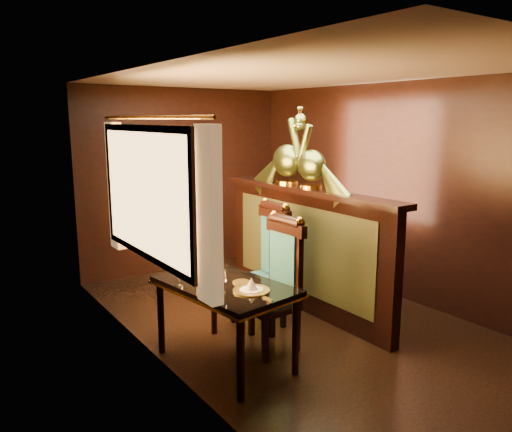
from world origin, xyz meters
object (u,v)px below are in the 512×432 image
(chair_left, at_px, (279,279))
(peacock_right, at_px, (287,146))
(chair_right, at_px, (268,260))
(dining_table, at_px, (224,291))
(peacock_left, at_px, (312,151))

(chair_left, relative_size, peacock_right, 1.47)
(chair_left, distance_m, chair_right, 0.55)
(dining_table, distance_m, peacock_left, 1.83)
(chair_left, xyz_separation_m, chair_right, (0.24, 0.50, 0.02))
(dining_table, height_order, chair_left, chair_left)
(dining_table, height_order, peacock_right, peacock_right)
(chair_left, bearing_deg, chair_right, 62.82)
(chair_left, height_order, peacock_left, peacock_left)
(chair_left, distance_m, peacock_left, 1.45)
(dining_table, bearing_deg, peacock_right, 24.96)
(chair_left, relative_size, peacock_left, 1.60)
(chair_right, xyz_separation_m, peacock_left, (0.56, 0.00, 1.08))
(peacock_right, bearing_deg, dining_table, -146.92)
(peacock_right, bearing_deg, chair_left, -131.37)
(chair_right, height_order, peacock_left, peacock_left)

